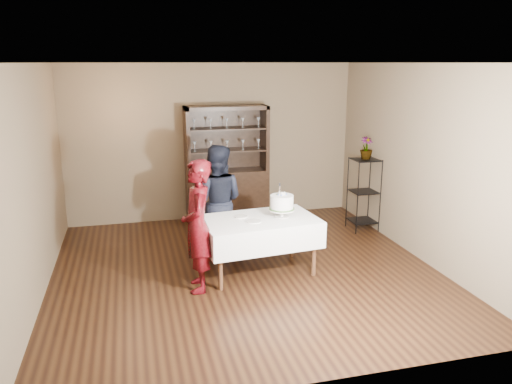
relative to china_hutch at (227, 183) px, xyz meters
The scene contains 14 objects.
floor 2.36m from the china_hutch, 95.08° to the right, with size 5.00×5.00×0.00m, color black.
ceiling 3.04m from the china_hutch, 95.08° to the right, with size 5.00×5.00×0.00m, color silver.
back_wall 0.76m from the china_hutch, 128.88° to the left, with size 5.00×0.02×2.70m, color brown.
wall_left 3.58m from the china_hutch, 140.17° to the right, with size 0.02×5.00×2.70m, color brown.
wall_right 3.29m from the china_hutch, 44.39° to the right, with size 0.02×5.00×2.70m, color brown.
china_hutch is the anchor object (origin of this frame).
plant_etagere 2.33m from the china_hutch, 26.83° to the right, with size 0.42×0.42×1.20m.
cake_table 2.33m from the china_hutch, 90.77° to the right, with size 1.57×1.07×0.74m.
woman 2.78m from the china_hutch, 108.31° to the right, with size 0.59×0.39×1.61m, color #32040A.
man 1.66m from the china_hutch, 106.00° to the right, with size 0.78×0.61×1.61m, color black.
cake 2.36m from the china_hutch, 83.28° to the right, with size 0.39×0.39×0.46m.
plate_near 2.44m from the china_hutch, 93.08° to the right, with size 0.20×0.20×0.01m, color silver.
plate_far 2.22m from the china_hutch, 96.32° to the right, with size 0.17×0.17×0.01m, color silver.
potted_plant 2.44m from the china_hutch, 26.52° to the right, with size 0.20×0.20×0.36m, color #406831.
Camera 1 is at (-1.39, -6.04, 2.71)m, focal length 35.00 mm.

